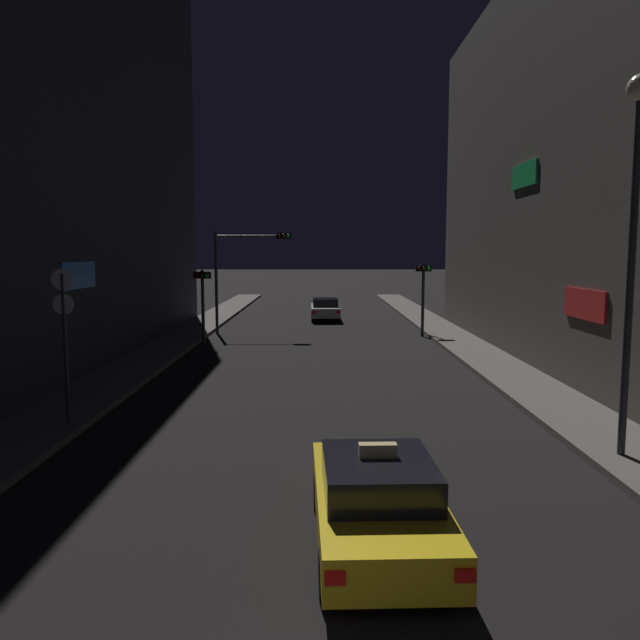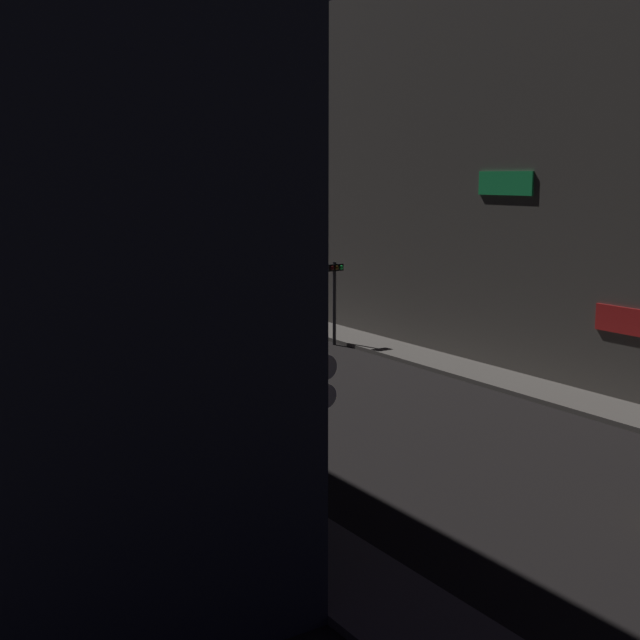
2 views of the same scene
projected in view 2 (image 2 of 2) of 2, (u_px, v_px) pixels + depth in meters
The scene contains 8 objects.
sidewalk_left at pixel (67, 381), 31.07m from camera, with size 2.28×59.57×0.17m, color #5B5651.
sidewalk_right at pixel (365, 341), 38.44m from camera, with size 2.28×59.57×0.17m, color #5B5651.
building_facade_right at pixel (584, 167), 33.89m from camera, with size 8.90×29.74×15.99m.
far_car at pixel (165, 315), 41.76m from camera, with size 1.89×4.49×1.42m.
traffic_light_overhead at pixel (122, 268), 33.40m from camera, with size 4.16×0.42×5.52m.
traffic_light_left_kerb at pixel (120, 320), 29.55m from camera, with size 0.80×0.42×3.56m.
traffic_light_right_kerb at pixel (335, 286), 37.63m from camera, with size 0.80×0.42×3.81m.
sign_pole_left at pixel (325, 427), 17.31m from camera, with size 0.53×0.10×3.85m.
Camera 2 is at (-15.32, -2.75, 7.64)m, focal length 46.73 mm.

